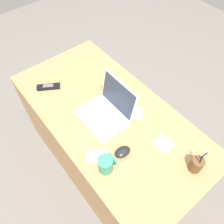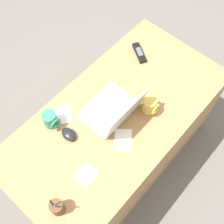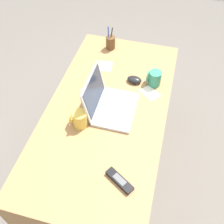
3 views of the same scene
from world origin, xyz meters
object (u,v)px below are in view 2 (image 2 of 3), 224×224
cordless_phone (139,53)px  pen_holder (57,207)px  computer_mouse (69,134)px  coffee_mug_tall (51,120)px  laptop (114,111)px  coffee_mug_white (150,105)px

cordless_phone → pen_holder: size_ratio=0.91×
computer_mouse → cordless_phone: bearing=-168.4°
coffee_mug_tall → computer_mouse: bearing=95.3°
pen_holder → computer_mouse: bearing=-141.8°
pen_holder → laptop: bearing=-165.8°
laptop → computer_mouse: 0.29m
cordless_phone → coffee_mug_white: bearing=46.8°
coffee_mug_tall → pen_holder: size_ratio=0.59×
coffee_mug_tall → cordless_phone: 0.73m
laptop → pen_holder: laptop is taller
coffee_mug_white → pen_holder: (0.74, 0.02, -0.00)m
computer_mouse → coffee_mug_tall: size_ratio=0.94×
laptop → cordless_phone: 0.48m
coffee_mug_white → cordless_phone: 0.42m
cordless_phone → pen_holder: 1.08m
coffee_mug_white → laptop: bearing=-39.8°
laptop → computer_mouse: (0.27, -0.10, -0.03)m
laptop → coffee_mug_white: (-0.16, 0.13, 0.00)m
laptop → computer_mouse: bearing=-20.2°
laptop → coffee_mug_tall: (0.28, -0.23, 0.00)m
laptop → pen_holder: size_ratio=1.78×
cordless_phone → laptop: bearing=21.3°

